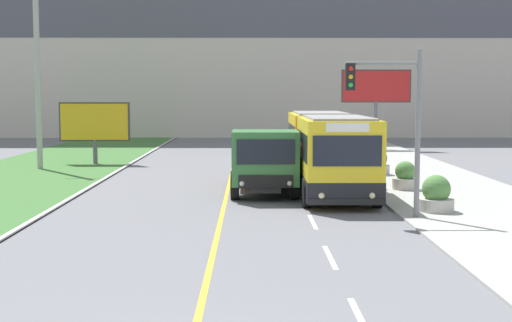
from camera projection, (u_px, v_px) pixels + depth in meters
name	position (u px, v px, depth m)	size (l,w,h in m)	color
apartment_block_background	(240.00, 0.00, 64.74)	(80.00, 8.04, 24.63)	beige
city_bus	(327.00, 151.00, 28.25)	(2.64, 11.67, 3.01)	yellow
dump_truck	(265.00, 162.00, 26.71)	(2.48, 6.61, 2.47)	black
car_distant	(259.00, 144.00, 44.85)	(1.80, 4.30, 1.45)	silver
utility_pole_far	(37.00, 68.00, 35.53)	(1.80, 0.28, 10.04)	#9E9E99
traffic_light_mast	(395.00, 111.00, 21.30)	(2.28, 0.32, 5.10)	slate
billboard_large	(376.00, 89.00, 48.14)	(4.70, 0.24, 5.44)	#59595B
billboard_small	(95.00, 123.00, 38.39)	(3.78, 0.24, 3.36)	#59595B
planter_round_near	(436.00, 196.00, 22.58)	(1.13, 1.13, 1.16)	#B7B2A8
planter_round_second	(405.00, 177.00, 27.78)	(1.00, 1.00, 1.11)	#B7B2A8
planter_round_third	(377.00, 163.00, 32.97)	(1.13, 1.13, 1.21)	#B7B2A8
planter_round_far	(360.00, 154.00, 38.16)	(1.13, 1.13, 1.20)	#B7B2A8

